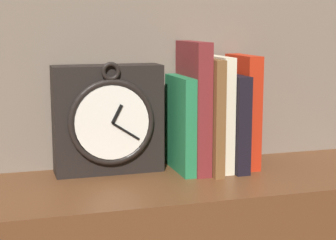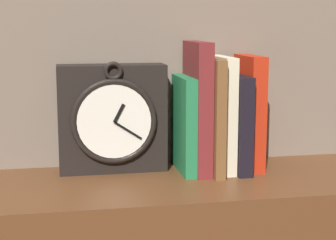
{
  "view_description": "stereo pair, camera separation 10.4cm",
  "coord_description": "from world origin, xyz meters",
  "px_view_note": "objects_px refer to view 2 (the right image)",
  "views": [
    {
      "loc": [
        -0.3,
        -0.98,
        1.12
      ],
      "look_at": [
        0.0,
        0.0,
        0.94
      ],
      "focal_mm": 60.0,
      "sensor_mm": 36.0,
      "label": 1
    },
    {
      "loc": [
        -0.2,
        -1.01,
        1.12
      ],
      "look_at": [
        0.0,
        0.0,
        0.94
      ],
      "focal_mm": 60.0,
      "sensor_mm": 36.0,
      "label": 2
    }
  ],
  "objects_px": {
    "clock": "(112,118)",
    "book_slot5_red": "(249,112)",
    "book_slot1_maroon": "(197,107)",
    "book_slot2_brown": "(211,115)",
    "book_slot0_green": "(184,124)",
    "book_slot3_cream": "(222,113)",
    "book_slot4_black": "(236,122)"
  },
  "relations": [
    {
      "from": "book_slot0_green",
      "to": "book_slot3_cream",
      "type": "bearing_deg",
      "value": 0.3
    },
    {
      "from": "book_slot2_brown",
      "to": "book_slot4_black",
      "type": "height_order",
      "value": "book_slot2_brown"
    },
    {
      "from": "book_slot5_red",
      "to": "book_slot3_cream",
      "type": "bearing_deg",
      "value": -174.42
    },
    {
      "from": "book_slot3_cream",
      "to": "book_slot4_black",
      "type": "bearing_deg",
      "value": -12.89
    },
    {
      "from": "book_slot2_brown",
      "to": "book_slot5_red",
      "type": "distance_m",
      "value": 0.09
    },
    {
      "from": "book_slot5_red",
      "to": "book_slot1_maroon",
      "type": "bearing_deg",
      "value": -175.69
    },
    {
      "from": "book_slot3_cream",
      "to": "book_slot5_red",
      "type": "bearing_deg",
      "value": 5.58
    },
    {
      "from": "book_slot2_brown",
      "to": "book_slot3_cream",
      "type": "xyz_separation_m",
      "value": [
        0.03,
        0.01,
        0.0
      ]
    },
    {
      "from": "book_slot0_green",
      "to": "book_slot3_cream",
      "type": "xyz_separation_m",
      "value": [
        0.08,
        0.0,
        0.02
      ]
    },
    {
      "from": "book_slot0_green",
      "to": "clock",
      "type": "bearing_deg",
      "value": 168.6
    },
    {
      "from": "book_slot1_maroon",
      "to": "book_slot4_black",
      "type": "bearing_deg",
      "value": -2.55
    },
    {
      "from": "book_slot0_green",
      "to": "book_slot1_maroon",
      "type": "relative_size",
      "value": 0.74
    },
    {
      "from": "book_slot0_green",
      "to": "book_slot4_black",
      "type": "relative_size",
      "value": 0.99
    },
    {
      "from": "clock",
      "to": "book_slot0_green",
      "type": "distance_m",
      "value": 0.14
    },
    {
      "from": "book_slot2_brown",
      "to": "book_slot3_cream",
      "type": "height_order",
      "value": "book_slot3_cream"
    },
    {
      "from": "book_slot1_maroon",
      "to": "book_slot5_red",
      "type": "relative_size",
      "value": 1.13
    },
    {
      "from": "clock",
      "to": "book_slot5_red",
      "type": "distance_m",
      "value": 0.28
    },
    {
      "from": "book_slot2_brown",
      "to": "book_slot4_black",
      "type": "xyz_separation_m",
      "value": [
        0.05,
        0.0,
        -0.02
      ]
    },
    {
      "from": "book_slot4_black",
      "to": "book_slot5_red",
      "type": "height_order",
      "value": "book_slot5_red"
    },
    {
      "from": "book_slot3_cream",
      "to": "clock",
      "type": "bearing_deg",
      "value": 172.75
    },
    {
      "from": "book_slot0_green",
      "to": "book_slot3_cream",
      "type": "relative_size",
      "value": 0.83
    },
    {
      "from": "book_slot0_green",
      "to": "book_slot4_black",
      "type": "xyz_separation_m",
      "value": [
        0.11,
        -0.01,
        0.0
      ]
    },
    {
      "from": "clock",
      "to": "book_slot2_brown",
      "type": "bearing_deg",
      "value": -11.15
    },
    {
      "from": "clock",
      "to": "book_slot2_brown",
      "type": "height_order",
      "value": "book_slot2_brown"
    },
    {
      "from": "clock",
      "to": "book_slot5_red",
      "type": "bearing_deg",
      "value": -4.53
    },
    {
      "from": "book_slot1_maroon",
      "to": "book_slot2_brown",
      "type": "distance_m",
      "value": 0.03
    },
    {
      "from": "clock",
      "to": "book_slot5_red",
      "type": "xyz_separation_m",
      "value": [
        0.28,
        -0.02,
        0.01
      ]
    },
    {
      "from": "book_slot3_cream",
      "to": "book_slot0_green",
      "type": "bearing_deg",
      "value": -179.7
    },
    {
      "from": "book_slot0_green",
      "to": "book_slot2_brown",
      "type": "bearing_deg",
      "value": -10.46
    },
    {
      "from": "clock",
      "to": "book_slot1_maroon",
      "type": "bearing_deg",
      "value": -10.36
    },
    {
      "from": "book_slot2_brown",
      "to": "book_slot5_red",
      "type": "relative_size",
      "value": 0.98
    },
    {
      "from": "clock",
      "to": "book_slot3_cream",
      "type": "xyz_separation_m",
      "value": [
        0.22,
        -0.03,
        0.01
      ]
    }
  ]
}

